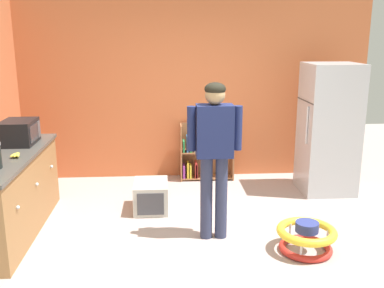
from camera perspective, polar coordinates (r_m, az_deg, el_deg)
name	(u,v)px	position (r m, az deg, el deg)	size (l,w,h in m)	color
ground_plane	(212,242)	(4.79, 2.58, -12.65)	(12.00, 12.00, 0.00)	#AF9C96
back_wall	(196,89)	(6.64, 0.48, 7.17)	(5.20, 0.06, 2.70)	#C5663A
kitchen_counter	(9,194)	(5.23, -22.73, -6.03)	(0.65, 2.01, 0.90)	#986B3E
refrigerator	(329,129)	(6.30, 17.32, 1.89)	(0.73, 0.68, 1.78)	#B7BABF
bookshelf	(203,155)	(6.67, 1.39, -1.41)	(0.80, 0.28, 0.85)	#9C633D
standing_person	(214,146)	(4.56, 2.93, -0.31)	(0.57, 0.22, 1.69)	#313653
baby_walker	(306,237)	(4.69, 14.62, -11.61)	(0.60, 0.60, 0.32)	red
pet_carrier	(151,196)	(5.56, -5.34, -6.75)	(0.42, 0.55, 0.36)	beige
microwave	(19,132)	(5.51, -21.53, 1.44)	(0.37, 0.48, 0.28)	black
banana_bunch	(16,155)	(4.94, -21.86, -1.31)	(0.12, 0.16, 0.04)	gold
amber_bottle	(12,129)	(5.92, -22.31, 1.79)	(0.07, 0.07, 0.25)	#9E661E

